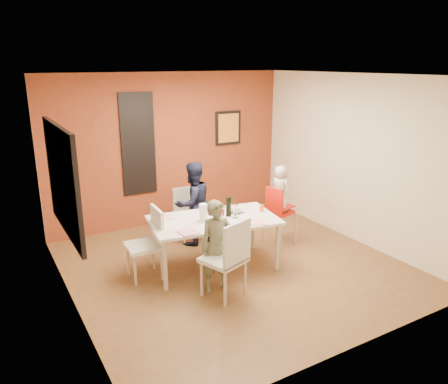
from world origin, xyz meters
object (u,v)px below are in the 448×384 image
child_near (217,246)px  toddler (280,188)px  chair_left (150,239)px  wine_bottle (229,206)px  high_chair (278,210)px  paper_towel_roll (203,213)px  chair_near (229,255)px  chair_far (187,211)px  dining_table (214,223)px  child_far (193,204)px

child_near → toddler: (1.59, 0.79, 0.34)m
chair_left → child_near: (0.61, -0.79, 0.06)m
wine_bottle → high_chair: bearing=10.1°
high_chair → paper_towel_roll: paper_towel_roll is taller
chair_near → chair_far: (0.38, 2.01, -0.10)m
chair_near → chair_left: (-0.64, 1.04, -0.03)m
chair_far → wine_bottle: (0.11, -1.16, 0.40)m
dining_table → paper_towel_roll: (-0.17, -0.01, 0.19)m
child_far → toddler: child_far is taller
dining_table → wine_bottle: (0.25, 0.00, 0.21)m
chair_left → toddler: 2.23m
dining_table → child_far: size_ratio=1.41×
toddler → chair_near: bearing=110.1°
chair_near → chair_far: size_ratio=1.20×
toddler → wine_bottle: 1.08m
chair_far → child_far: (-0.00, -0.24, 0.20)m
high_chair → paper_towel_roll: bearing=84.3°
chair_far → child_far: size_ratio=0.64×
toddler → wine_bottle: (-1.06, -0.19, -0.06)m
child_far → child_near: bearing=64.2°
paper_towel_roll → chair_left: bearing=164.7°
dining_table → high_chair: bearing=8.2°
child_near → child_far: child_far is taller
high_chair → wine_bottle: size_ratio=3.43×
high_chair → dining_table: bearing=84.9°
paper_towel_roll → high_chair: bearing=7.6°
chair_left → high_chair: 2.17m
chair_left → child_far: 1.27m
chair_far → child_near: child_near is taller
chair_near → child_near: (-0.03, 0.25, 0.03)m
chair_left → wine_bottle: bearing=83.9°
chair_near → toddler: (1.56, 1.04, 0.37)m
chair_near → child_near: size_ratio=0.85×
toddler → paper_towel_roll: bearing=84.2°
child_near → dining_table: bearing=75.9°
chair_near → child_near: 0.25m
chair_left → wine_bottle: (1.14, -0.19, 0.34)m
chair_far → high_chair: high_chair is taller
chair_left → wine_bottle: size_ratio=3.42×
chair_far → wine_bottle: wine_bottle is taller
chair_far → paper_towel_roll: 1.27m
child_near → wine_bottle: child_near is taller
child_far → toddler: bearing=137.4°
child_far → wine_bottle: 0.95m
wine_bottle → child_far: bearing=97.0°
chair_near → paper_towel_roll: chair_near is taller
chair_far → chair_left: 1.41m
chair_far → toddler: (1.17, -0.97, 0.46)m
dining_table → chair_left: bearing=167.9°
dining_table → high_chair: size_ratio=1.95×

